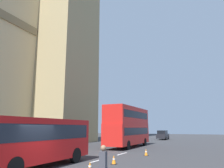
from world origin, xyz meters
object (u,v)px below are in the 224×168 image
(traffic_cone_west, at_px, (90,167))
(traffic_cone_east, at_px, (146,152))
(double_decker_bus, at_px, (128,125))
(pedestrian_near_cones, at_px, (103,166))
(sedan_lead, at_px, (163,135))
(traffic_cone_middle, at_px, (114,160))

(traffic_cone_west, height_order, traffic_cone_east, same)
(traffic_cone_west, bearing_deg, double_decker_bus, 13.55)
(traffic_cone_east, xyz_separation_m, pedestrian_near_cones, (-11.03, -1.59, 0.63))
(double_decker_bus, relative_size, pedestrian_near_cones, 5.81)
(traffic_cone_east, height_order, pedestrian_near_cones, pedestrian_near_cones)
(traffic_cone_west, bearing_deg, sedan_lead, 5.94)
(sedan_lead, distance_m, traffic_cone_west, 35.24)
(sedan_lead, distance_m, traffic_cone_middle, 32.22)
(traffic_cone_middle, bearing_deg, traffic_cone_east, -7.21)
(traffic_cone_west, bearing_deg, traffic_cone_middle, -0.21)
(sedan_lead, bearing_deg, traffic_cone_east, -170.85)
(sedan_lead, relative_size, traffic_cone_east, 7.59)
(double_decker_bus, height_order, traffic_cone_middle, double_decker_bus)
(double_decker_bus, height_order, traffic_cone_west, double_decker_bus)
(traffic_cone_middle, bearing_deg, pedestrian_near_cones, -158.94)
(traffic_cone_middle, relative_size, pedestrian_near_cones, 0.34)
(traffic_cone_middle, xyz_separation_m, traffic_cone_east, (5.20, -0.66, 0.00))
(traffic_cone_east, bearing_deg, traffic_cone_middle, 172.79)
(traffic_cone_west, bearing_deg, pedestrian_near_cones, -141.10)
(sedan_lead, bearing_deg, traffic_cone_west, -174.06)
(double_decker_bus, bearing_deg, traffic_cone_west, -166.45)
(sedan_lead, distance_m, traffic_cone_east, 27.16)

